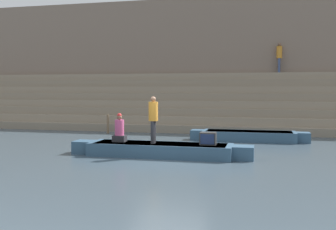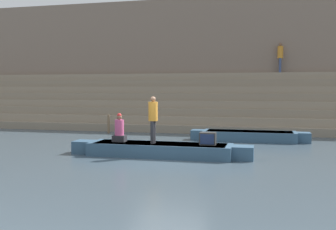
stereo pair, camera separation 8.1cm
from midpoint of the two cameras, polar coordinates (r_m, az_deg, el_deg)
name	(u,v)px [view 1 (the left image)]	position (r m, az deg, el deg)	size (l,w,h in m)	color
ground_plane	(169,159)	(13.17, -0.03, -6.37)	(120.00, 120.00, 0.00)	#3D4C56
ghat_steps	(209,109)	(22.91, 5.83, 0.90)	(36.00, 4.42, 3.26)	gray
back_wall	(214,63)	(25.07, 6.53, 7.51)	(34.20, 1.28, 7.93)	#7F6B5B
rowboat_main	(160,149)	(13.62, -1.35, -5.00)	(6.36, 1.38, 0.45)	#33516B
person_standing	(153,116)	(13.47, -2.33, -0.21)	(0.32, 0.32, 1.62)	#28282D
person_rowing	(119,130)	(14.06, -7.22, -2.22)	(0.45, 0.35, 1.02)	#28282D
tv_set	(208,139)	(13.27, 5.66, -3.42)	(0.54, 0.40, 0.42)	#2D2D2D
moored_boat_shore	(249,136)	(17.86, 11.50, -2.96)	(5.19, 1.23, 0.44)	#33516B
mooring_post	(108,124)	(20.76, -8.83, -1.28)	(0.13, 0.13, 0.98)	brown
person_on_steps	(279,55)	(24.06, 15.76, 8.33)	(0.32, 0.32, 1.73)	#3D4C75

